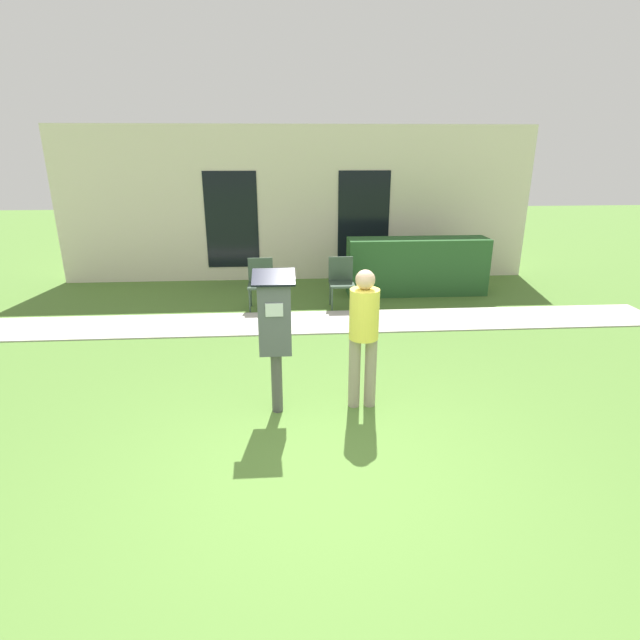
% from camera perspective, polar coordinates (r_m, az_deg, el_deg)
% --- Properties ---
extents(ground_plane, '(40.00, 40.00, 0.00)m').
position_cam_1_polar(ground_plane, '(4.77, 0.13, -16.57)').
color(ground_plane, '#517A33').
extents(sidewalk, '(12.00, 1.10, 0.02)m').
position_cam_1_polar(sidewalk, '(8.30, -1.82, -0.27)').
color(sidewalk, beige).
rests_on(sidewalk, ground).
extents(building_facade, '(10.00, 0.26, 3.20)m').
position_cam_1_polar(building_facade, '(10.89, -2.55, 13.02)').
color(building_facade, beige).
rests_on(building_facade, ground).
extents(parking_meter, '(0.44, 0.31, 1.59)m').
position_cam_1_polar(parking_meter, '(5.25, -5.16, -0.56)').
color(parking_meter, '#4C4C4C').
rests_on(parking_meter, ground).
extents(person_standing, '(0.32, 0.32, 1.58)m').
position_cam_1_polar(person_standing, '(5.40, 5.02, -0.99)').
color(person_standing, gray).
rests_on(person_standing, ground).
extents(outdoor_chair_left, '(0.44, 0.44, 0.90)m').
position_cam_1_polar(outdoor_chair_left, '(9.00, -6.81, 4.62)').
color(outdoor_chair_left, '#334738').
rests_on(outdoor_chair_left, ground).
extents(outdoor_chair_middle, '(0.44, 0.44, 0.90)m').
position_cam_1_polar(outdoor_chair_middle, '(9.04, 2.44, 4.81)').
color(outdoor_chair_middle, '#334738').
rests_on(outdoor_chair_middle, ground).
extents(hedge_row, '(2.72, 0.60, 1.10)m').
position_cam_1_polar(hedge_row, '(10.02, 11.02, 6.04)').
color(hedge_row, '#285628').
rests_on(hedge_row, ground).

